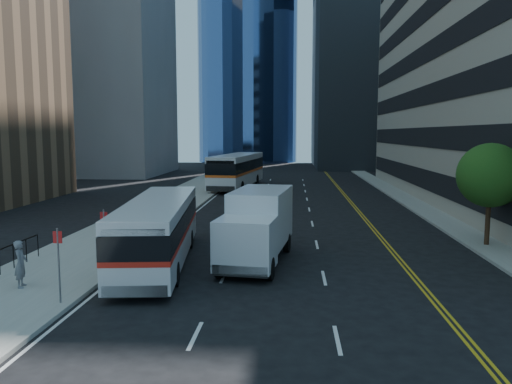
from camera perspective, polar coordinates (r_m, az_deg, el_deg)
ground at (r=18.34m, az=6.58°, el=-11.47°), size 160.00×160.00×0.00m
sidewalk_west at (r=43.87m, az=-8.63°, el=-0.75°), size 5.00×90.00×0.15m
sidewalk_east at (r=43.89m, az=17.05°, el=-0.96°), size 2.00×90.00×0.15m
midrise_west at (r=75.48m, az=-17.65°, el=15.39°), size 18.00×18.00×35.00m
street_tree at (r=27.31m, az=25.19°, el=1.73°), size 3.20×3.20×5.10m
bus_front at (r=22.26m, az=-11.05°, el=-4.19°), size 3.66×11.20×2.83m
bus_rear at (r=52.58m, az=-2.16°, el=2.57°), size 4.59×13.86×3.51m
box_truck at (r=22.07m, az=0.17°, el=-3.82°), size 3.11×6.86×3.17m
pedestrian at (r=20.16m, az=-25.30°, el=-7.42°), size 0.56×0.71×1.72m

